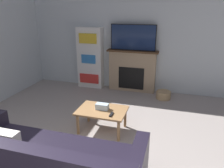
{
  "coord_description": "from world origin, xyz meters",
  "views": [
    {
      "loc": [
        1.09,
        -1.04,
        2.08
      ],
      "look_at": [
        -0.03,
        2.72,
        0.69
      ],
      "focal_mm": 35.0,
      "sensor_mm": 36.0,
      "label": 1
    }
  ],
  "objects_px": {
    "fireplace": "(132,71)",
    "tv": "(133,37)",
    "storage_basket": "(163,95)",
    "couch": "(47,168)",
    "coffee_table": "(102,113)",
    "bookshelf": "(90,58)"
  },
  "relations": [
    {
      "from": "couch",
      "to": "coffee_table",
      "type": "distance_m",
      "value": 1.44
    },
    {
      "from": "couch",
      "to": "tv",
      "type": "bearing_deg",
      "value": 85.17
    },
    {
      "from": "tv",
      "to": "couch",
      "type": "bearing_deg",
      "value": -94.83
    },
    {
      "from": "couch",
      "to": "fireplace",
      "type": "bearing_deg",
      "value": 85.2
    },
    {
      "from": "fireplace",
      "to": "couch",
      "type": "distance_m",
      "value": 3.54
    },
    {
      "from": "coffee_table",
      "to": "storage_basket",
      "type": "relative_size",
      "value": 2.46
    },
    {
      "from": "fireplace",
      "to": "tv",
      "type": "relative_size",
      "value": 1.15
    },
    {
      "from": "storage_basket",
      "to": "couch",
      "type": "bearing_deg",
      "value": -109.71
    },
    {
      "from": "couch",
      "to": "coffee_table",
      "type": "xyz_separation_m",
      "value": [
        0.2,
        1.42,
        0.06
      ]
    },
    {
      "from": "tv",
      "to": "bookshelf",
      "type": "xyz_separation_m",
      "value": [
        -1.13,
        -0.0,
        -0.58
      ]
    },
    {
      "from": "couch",
      "to": "bookshelf",
      "type": "distance_m",
      "value": 3.63
    },
    {
      "from": "tv",
      "to": "bookshelf",
      "type": "relative_size",
      "value": 0.7
    },
    {
      "from": "fireplace",
      "to": "tv",
      "type": "height_order",
      "value": "tv"
    },
    {
      "from": "fireplace",
      "to": "bookshelf",
      "type": "height_order",
      "value": "bookshelf"
    },
    {
      "from": "fireplace",
      "to": "couch",
      "type": "xyz_separation_m",
      "value": [
        -0.3,
        -3.52,
        -0.25
      ]
    },
    {
      "from": "fireplace",
      "to": "storage_basket",
      "type": "relative_size",
      "value": 3.75
    },
    {
      "from": "fireplace",
      "to": "bookshelf",
      "type": "xyz_separation_m",
      "value": [
        -1.13,
        -0.02,
        0.26
      ]
    },
    {
      "from": "tv",
      "to": "bookshelf",
      "type": "distance_m",
      "value": 1.27
    },
    {
      "from": "tv",
      "to": "storage_basket",
      "type": "xyz_separation_m",
      "value": [
        0.84,
        -0.32,
        -1.28
      ]
    },
    {
      "from": "coffee_table",
      "to": "bookshelf",
      "type": "height_order",
      "value": "bookshelf"
    },
    {
      "from": "tv",
      "to": "coffee_table",
      "type": "height_order",
      "value": "tv"
    },
    {
      "from": "coffee_table",
      "to": "bookshelf",
      "type": "distance_m",
      "value": 2.36
    }
  ]
}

